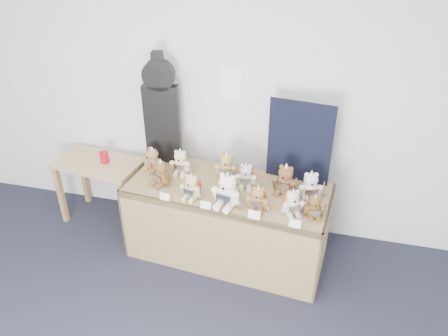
% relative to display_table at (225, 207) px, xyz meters
% --- Properties ---
extents(room_shell, '(6.00, 6.00, 6.00)m').
position_rel_display_table_xyz_m(room_shell, '(-0.09, 0.60, 0.91)').
color(room_shell, silver).
rests_on(room_shell, floor).
extents(display_table, '(1.83, 0.90, 0.74)m').
position_rel_display_table_xyz_m(display_table, '(0.00, 0.00, 0.00)').
color(display_table, olive).
rests_on(display_table, floor).
extents(side_table, '(0.88, 0.56, 0.69)m').
position_rel_display_table_xyz_m(side_table, '(-1.35, 0.28, -0.01)').
color(side_table, tan).
rests_on(side_table, floor).
extents(guitar_case, '(0.33, 0.14, 1.05)m').
position_rel_display_table_xyz_m(guitar_case, '(-0.69, 0.39, 0.67)').
color(guitar_case, black).
rests_on(guitar_case, display_table).
extents(navy_board, '(0.55, 0.10, 0.74)m').
position_rel_display_table_xyz_m(navy_board, '(0.57, 0.35, 0.53)').
color(navy_board, black).
rests_on(navy_board, display_table).
extents(red_cup, '(0.09, 0.09, 0.11)m').
position_rel_display_table_xyz_m(red_cup, '(-1.27, 0.28, 0.17)').
color(red_cup, '#AC0B1D').
rests_on(red_cup, side_table).
extents(teddy_front_far_left, '(0.21, 0.21, 0.26)m').
position_rel_display_table_xyz_m(teddy_front_far_left, '(-0.57, -0.01, 0.26)').
color(teddy_front_far_left, brown).
rests_on(teddy_front_far_left, display_table).
extents(teddy_front_left, '(0.20, 0.18, 0.25)m').
position_rel_display_table_xyz_m(teddy_front_left, '(-0.25, -0.14, 0.26)').
color(teddy_front_left, beige).
rests_on(teddy_front_left, display_table).
extents(teddy_front_centre, '(0.27, 0.24, 0.33)m').
position_rel_display_table_xyz_m(teddy_front_centre, '(0.06, -0.18, 0.29)').
color(teddy_front_centre, white).
rests_on(teddy_front_centre, display_table).
extents(teddy_front_right, '(0.20, 0.17, 0.24)m').
position_rel_display_table_xyz_m(teddy_front_right, '(0.32, -0.18, 0.26)').
color(teddy_front_right, olive).
rests_on(teddy_front_right, display_table).
extents(teddy_front_far_right, '(0.20, 0.19, 0.24)m').
position_rel_display_table_xyz_m(teddy_front_far_right, '(0.59, -0.16, 0.26)').
color(teddy_front_far_right, silver).
rests_on(teddy_front_far_right, display_table).
extents(teddy_front_end, '(0.18, 0.16, 0.22)m').
position_rel_display_table_xyz_m(teddy_front_end, '(0.76, -0.16, 0.25)').
color(teddy_front_end, brown).
rests_on(teddy_front_end, display_table).
extents(teddy_back_left, '(0.22, 0.18, 0.26)m').
position_rel_display_table_xyz_m(teddy_back_left, '(-0.47, 0.21, 0.26)').
color(teddy_back_left, beige).
rests_on(teddy_back_left, display_table).
extents(teddy_back_centre_left, '(0.22, 0.18, 0.27)m').
position_rel_display_table_xyz_m(teddy_back_centre_left, '(-0.04, 0.23, 0.27)').
color(teddy_back_centre_left, tan).
rests_on(teddy_back_centre_left, display_table).
extents(teddy_back_centre_right, '(0.21, 0.18, 0.25)m').
position_rel_display_table_xyz_m(teddy_back_centre_right, '(0.15, 0.13, 0.26)').
color(teddy_back_centre_right, beige).
rests_on(teddy_back_centre_right, display_table).
extents(teddy_back_right, '(0.24, 0.22, 0.30)m').
position_rel_display_table_xyz_m(teddy_back_right, '(0.49, 0.12, 0.28)').
color(teddy_back_right, brown).
rests_on(teddy_back_right, display_table).
extents(teddy_back_end, '(0.23, 0.20, 0.28)m').
position_rel_display_table_xyz_m(teddy_back_end, '(0.71, 0.09, 0.27)').
color(teddy_back_end, silver).
rests_on(teddy_back_end, display_table).
extents(teddy_back_far_left, '(0.20, 0.21, 0.26)m').
position_rel_display_table_xyz_m(teddy_back_far_left, '(-0.73, 0.20, 0.26)').
color(teddy_back_far_left, '#956D45').
rests_on(teddy_back_far_left, display_table).
extents(entry_card_a, '(0.09, 0.03, 0.06)m').
position_rel_display_table_xyz_m(entry_card_a, '(-0.45, -0.24, 0.19)').
color(entry_card_a, white).
rests_on(entry_card_a, display_table).
extents(entry_card_b, '(0.09, 0.03, 0.06)m').
position_rel_display_table_xyz_m(entry_card_b, '(-0.09, -0.27, 0.19)').
color(entry_card_b, white).
rests_on(entry_card_b, display_table).
extents(entry_card_c, '(0.10, 0.03, 0.07)m').
position_rel_display_table_xyz_m(entry_card_c, '(0.31, -0.31, 0.20)').
color(entry_card_c, white).
rests_on(entry_card_c, display_table).
extents(entry_card_d, '(0.09, 0.03, 0.06)m').
position_rel_display_table_xyz_m(entry_card_d, '(0.63, -0.34, 0.19)').
color(entry_card_d, white).
rests_on(entry_card_d, display_table).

